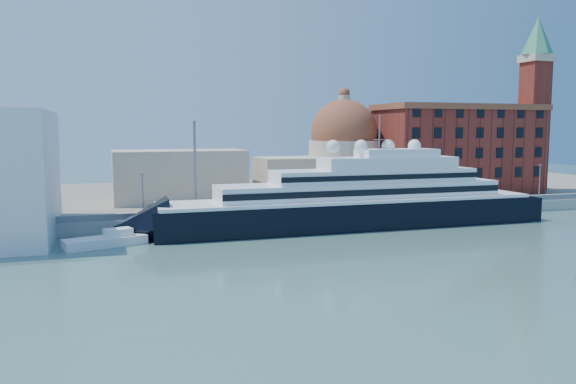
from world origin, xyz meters
name	(u,v)px	position (x,y,z in m)	size (l,w,h in m)	color
ground	(363,256)	(0.00, 0.00, 0.00)	(400.00, 400.00, 0.00)	#39625D
quay	(292,215)	(0.00, 34.00, 1.25)	(180.00, 10.00, 2.50)	gray
land	(245,194)	(0.00, 75.00, 1.00)	(260.00, 72.00, 2.00)	slate
quay_fence	(299,209)	(0.00, 29.50, 3.10)	(180.00, 0.10, 1.20)	slate
superyacht	(340,205)	(6.05, 23.00, 4.38)	(84.83, 11.76, 25.35)	black
service_barge	(107,241)	(-36.53, 19.20, 0.83)	(13.53, 7.79, 2.89)	white
warehouse	(458,149)	(52.00, 52.00, 13.79)	(43.00, 19.00, 23.25)	maroon
campanile	(535,93)	(76.00, 52.00, 28.76)	(8.40, 8.40, 47.00)	maroon
church	(286,161)	(6.39, 57.72, 10.91)	(66.00, 18.00, 25.50)	beige
lamp_posts	(233,176)	(-12.67, 32.27, 9.84)	(120.80, 2.40, 18.00)	slate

